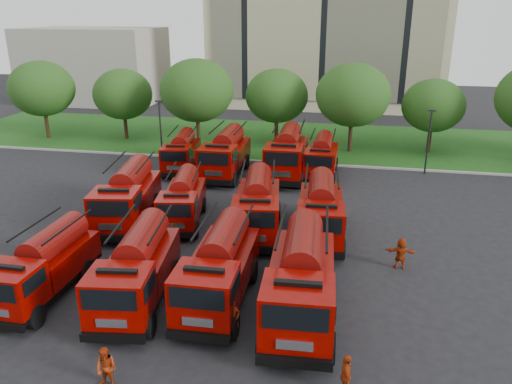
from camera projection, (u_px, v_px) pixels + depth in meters
ground at (224, 260)px, 25.94m from camera, size 140.00×140.00×0.00m
lawn at (289, 140)px, 49.90m from camera, size 70.00×16.00×0.12m
curb at (277, 162)px, 42.42m from camera, size 70.00×0.30×0.14m
apartment_building at (328, 8)px, 65.52m from camera, size 30.00×14.18×25.00m
side_building at (95, 65)px, 70.19m from camera, size 18.00×12.00×10.00m
tree_0 at (42, 89)px, 48.82m from camera, size 6.30×6.30×7.70m
tree_1 at (123, 94)px, 48.46m from camera, size 5.71×5.71×6.98m
tree_2 at (197, 91)px, 45.37m from camera, size 6.72×6.72×8.22m
tree_3 at (277, 96)px, 46.65m from camera, size 5.88×5.88×7.19m
tree_4 at (353, 95)px, 43.83m from camera, size 6.55×6.55×8.01m
tree_5 at (433, 106)px, 43.79m from camera, size 5.46×5.46×6.68m
lamp_post_0 at (160, 126)px, 42.60m from camera, size 0.60×0.25×5.11m
lamp_post_1 at (429, 138)px, 38.66m from camera, size 0.60×0.25×5.11m
fire_truck_0 at (43, 265)px, 22.26m from camera, size 2.45×6.53×2.96m
fire_truck_1 at (137, 268)px, 21.72m from camera, size 3.36×7.35×3.23m
fire_truck_2 at (219, 267)px, 21.76m from camera, size 2.79×7.24×3.26m
fire_truck_3 at (301, 279)px, 20.57m from camera, size 3.18×7.89×3.53m
fire_truck_4 at (128, 195)px, 30.03m from camera, size 3.78×7.82×3.41m
fire_truck_5 at (183, 199)px, 30.16m from camera, size 3.28×6.61×2.88m
fire_truck_6 at (257, 205)px, 28.69m from camera, size 3.51×7.53×3.30m
fire_truck_7 at (321, 210)px, 28.07m from camera, size 2.98×7.26×3.24m
fire_truck_8 at (182, 152)px, 40.22m from camera, size 3.08×6.65×2.92m
fire_truck_9 at (226, 154)px, 38.77m from camera, size 2.90×7.65×3.46m
fire_truck_10 at (287, 153)px, 38.56m from camera, size 3.10×8.01×3.61m
fire_truck_11 at (322, 157)px, 38.75m from camera, size 2.47×6.63×3.01m
firefighter_0 at (233, 339)px, 19.67m from camera, size 0.78×0.77×1.73m
firefighter_3 at (309, 293)px, 22.85m from camera, size 1.17×0.88×1.61m
firefighter_4 at (158, 258)px, 26.08m from camera, size 0.83×0.94×1.62m
firefighter_5 at (399, 268)px, 25.14m from camera, size 1.50×0.65×1.61m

